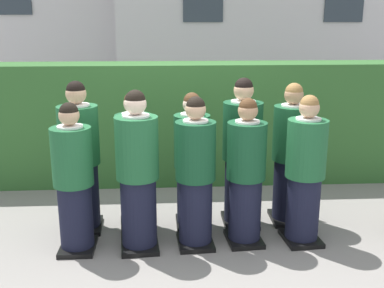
% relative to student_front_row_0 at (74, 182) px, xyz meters
% --- Properties ---
extents(ground_plane, '(60.00, 60.00, 0.00)m').
position_rel_student_front_row_0_xyz_m(ground_plane, '(1.22, 0.04, -0.74)').
color(ground_plane, gray).
extents(student_front_row_0, '(0.41, 0.45, 1.57)m').
position_rel_student_front_row_0_xyz_m(student_front_row_0, '(0.00, 0.00, 0.00)').
color(student_front_row_0, black).
rests_on(student_front_row_0, ground).
extents(student_front_row_1, '(0.44, 0.54, 1.68)m').
position_rel_student_front_row_0_xyz_m(student_front_row_1, '(0.65, 0.01, 0.06)').
color(student_front_row_1, black).
rests_on(student_front_row_1, ground).
extents(student_front_row_2, '(0.42, 0.48, 1.60)m').
position_rel_student_front_row_0_xyz_m(student_front_row_2, '(1.24, 0.04, 0.02)').
color(student_front_row_2, black).
rests_on(student_front_row_2, ground).
extents(student_front_row_3, '(0.41, 0.48, 1.58)m').
position_rel_student_front_row_0_xyz_m(student_front_row_3, '(1.77, 0.08, 0.01)').
color(student_front_row_3, black).
rests_on(student_front_row_3, ground).
extents(student_front_row_4, '(0.42, 0.49, 1.61)m').
position_rel_student_front_row_0_xyz_m(student_front_row_4, '(2.40, 0.06, 0.02)').
color(student_front_row_4, black).
rests_on(student_front_row_4, ground).
extents(student_rear_row_0, '(0.44, 0.55, 1.71)m').
position_rel_student_front_row_0_xyz_m(student_rear_row_0, '(-0.02, 0.51, 0.07)').
color(student_rear_row_0, black).
rests_on(student_rear_row_0, ground).
extents(student_rear_row_1, '(0.41, 0.49, 1.59)m').
position_rel_student_front_row_0_xyz_m(student_rear_row_1, '(0.59, 0.51, 0.01)').
color(student_rear_row_1, black).
rests_on(student_rear_row_1, ground).
extents(student_rear_row_2, '(0.41, 0.46, 1.57)m').
position_rel_student_front_row_0_xyz_m(student_rear_row_2, '(1.23, 0.53, 0.00)').
color(student_rear_row_2, black).
rests_on(student_rear_row_2, ground).
extents(student_rear_row_3, '(0.45, 0.50, 1.72)m').
position_rel_student_front_row_0_xyz_m(student_rear_row_3, '(1.81, 0.55, 0.08)').
color(student_rear_row_3, black).
rests_on(student_rear_row_3, ground).
extents(student_rear_row_4, '(0.43, 0.52, 1.66)m').
position_rel_student_front_row_0_xyz_m(student_rear_row_4, '(2.38, 0.59, 0.04)').
color(student_rear_row_4, black).
rests_on(student_rear_row_4, ground).
extents(hedge, '(8.78, 0.70, 1.73)m').
position_rel_student_front_row_0_xyz_m(hedge, '(1.22, 2.14, 0.12)').
color(hedge, '#33662D').
rests_on(hedge, ground).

